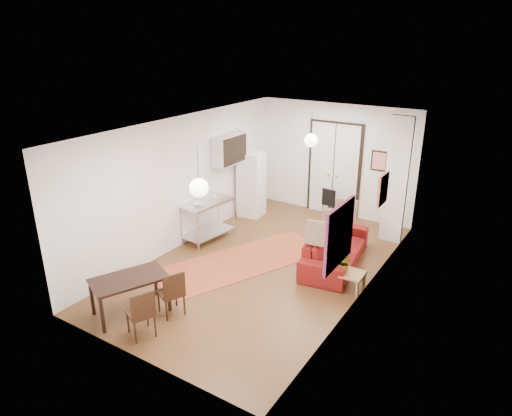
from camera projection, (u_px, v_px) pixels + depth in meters
The scene contains 27 objects.
floor at pixel (264, 264), 9.51m from camera, with size 7.00×7.00×0.00m, color brown.
ceiling at pixel (265, 126), 8.47m from camera, with size 4.20×7.00×0.02m, color white.
wall_back at pixel (335, 160), 11.75m from camera, with size 4.20×0.02×2.90m, color white.
wall_front at pixel (132, 273), 6.23m from camera, with size 4.20×0.02×2.90m, color white.
wall_left at pixel (183, 182), 10.04m from camera, with size 0.02×7.00×2.90m, color white.
wall_right at pixel (368, 221), 7.94m from camera, with size 0.02×7.00×2.90m, color white.
double_doors at pixel (334, 170), 11.80m from camera, with size 1.44×0.06×2.50m, color white.
stub_partition at pixel (396, 181), 10.08m from camera, with size 0.50×0.10×2.90m, color white.
wall_cabinet at pixel (229, 149), 10.97m from camera, with size 0.35×1.00×0.70m, color silver.
painting_popart at pixel (339, 235), 6.90m from camera, with size 0.05×1.00×1.00m, color red.
painting_abstract at pixel (383, 189), 8.46m from camera, with size 0.05×0.50×0.60m, color beige.
poster_back at pixel (379, 161), 11.10m from camera, with size 0.40×0.03×0.50m, color red.
print_left at pixel (236, 142), 11.42m from camera, with size 0.03×0.44×0.54m, color #925C3D.
pendant_back at pixel (311, 140), 10.28m from camera, with size 0.30×0.30×0.80m.
pendant_front at pixel (199, 188), 7.12m from camera, with size 0.30×0.30×0.80m.
kilim_rug at pixel (242, 261), 9.62m from camera, with size 1.37×3.67×0.01m, color #BA582E.
sofa at pixel (335, 249), 9.45m from camera, with size 2.31×0.90×0.67m, color maroon.
coffee_table at pixel (342, 273), 8.52m from camera, with size 0.84×0.48×0.37m.
potted_plant at pixel (345, 262), 8.42m from camera, with size 0.28×0.32×0.36m, color #35672E.
kitchen_counter at pixel (208, 215), 10.43m from camera, with size 0.79×1.31×0.95m.
bowl at pixel (199, 204), 10.07m from camera, with size 0.22×0.22×0.05m, color silver.
soap_bottle at pixel (213, 194), 10.48m from camera, with size 0.09×0.09×0.20m, color teal.
fridge at pixel (251, 184), 11.83m from camera, with size 0.59×0.59×1.68m, color white.
dining_table at pixel (129, 282), 7.66m from camera, with size 1.14×1.40×0.68m.
dining_chair_near at pixel (174, 287), 7.75m from camera, with size 0.52×0.62×0.84m.
dining_chair_far at pixel (144, 306), 7.19m from camera, with size 0.52×0.62×0.84m.
black_side_chair at pixel (333, 200), 11.83m from camera, with size 0.42×0.42×0.82m.
Camera 1 is at (4.37, -7.24, 4.51)m, focal length 32.00 mm.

